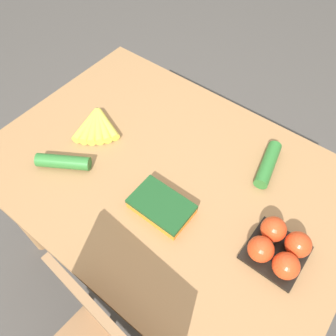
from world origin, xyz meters
The scene contains 7 objects.
ground_plane centered at (0.00, 0.00, 0.00)m, with size 12.00×12.00×0.00m, color #4C4742.
dining_table centered at (0.00, 0.00, 0.65)m, with size 1.26×0.88×0.76m.
banana_bunch centered at (0.34, 0.00, 0.77)m, with size 0.17×0.18×0.03m.
tomato_pack centered at (-0.43, 0.03, 0.80)m, with size 0.16×0.16×0.09m.
carrot_bag centered at (-0.07, 0.12, 0.78)m, with size 0.19×0.12×0.04m.
cucumber_near centered at (0.30, 0.20, 0.78)m, with size 0.18×0.14×0.05m.
cucumber_far centered at (-0.26, -0.23, 0.78)m, with size 0.08×0.19×0.05m.
Camera 1 is at (-0.39, 0.51, 1.69)m, focal length 35.00 mm.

